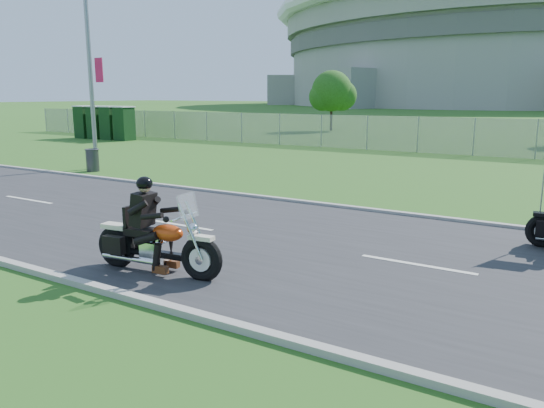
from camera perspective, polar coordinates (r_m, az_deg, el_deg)
The scene contains 14 objects.
ground at distance 12.14m, azimuth -3.08°, elevation -3.61°, with size 420.00×420.00×0.00m, color #2D571B.
road at distance 12.13m, azimuth -3.08°, elevation -3.52°, with size 120.00×8.00×0.04m, color #28282B.
curb_north at distance 15.53m, azimuth 5.46°, elevation -0.06°, with size 120.00×0.18×0.12m, color #9E9B93.
curb_south at distance 9.25m, azimuth -17.69°, elevation -8.79°, with size 120.00×0.18×0.12m, color #9E9B93.
fence at distance 31.91m, azimuth 10.20°, elevation 7.57°, with size 60.00×0.03×2.00m, color gray.
stadium at distance 182.00m, azimuth 24.01°, elevation 14.64°, with size 140.40×140.40×29.20m.
streetlight at distance 24.60m, azimuth -18.77°, elevation 16.80°, with size 0.90×2.46×10.00m.
porta_toilet_a at distance 39.18m, azimuth -15.62°, elevation 8.28°, with size 1.10×1.10×2.30m, color black.
porta_toilet_b at distance 40.22m, azimuth -16.99°, elevation 8.28°, with size 1.10×1.10×2.30m, color black.
porta_toilet_c at distance 41.28m, azimuth -18.29°, elevation 8.28°, with size 1.10×1.10×2.30m, color black.
porta_toilet_d at distance 42.36m, azimuth -19.53°, elevation 8.27°, with size 1.10×1.10×2.30m, color black.
tree_fence_mid at distance 48.28m, azimuth 6.51°, elevation 11.76°, with size 3.96×3.69×5.30m.
motorcycle_lead at distance 9.78m, azimuth -12.45°, elevation -4.22°, with size 2.67×0.85×1.80m.
trash_can at distance 23.74m, azimuth -18.75°, elevation 4.46°, with size 0.53×0.53×0.92m, color #36363B.
Camera 1 is at (6.70, -9.61, 3.20)m, focal length 35.00 mm.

